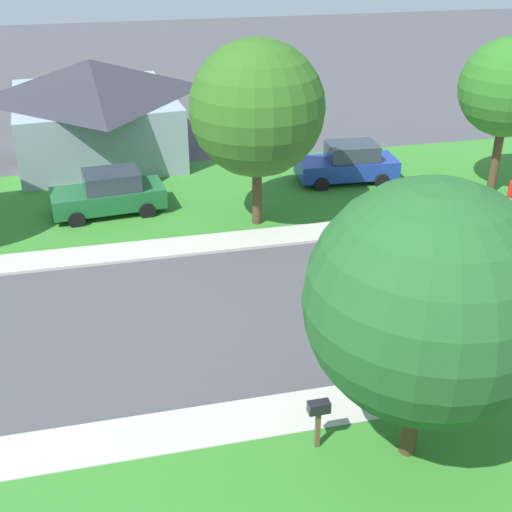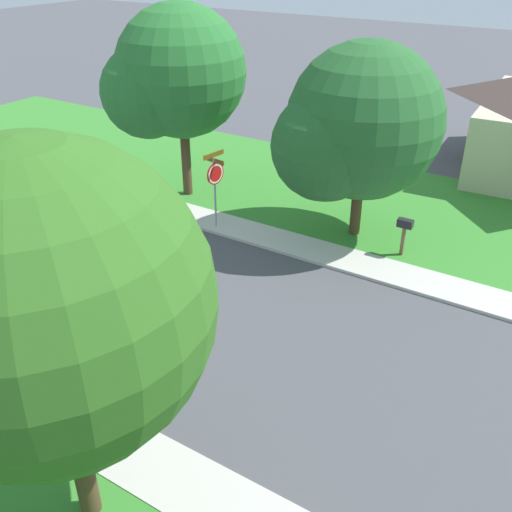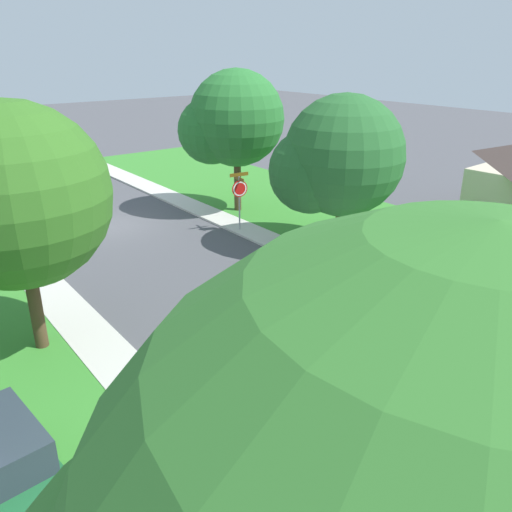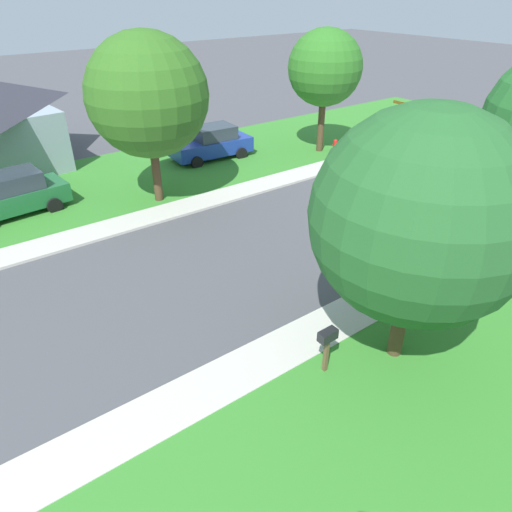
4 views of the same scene
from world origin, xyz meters
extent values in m
cube|color=beige|center=(4.70, 12.00, 0.05)|extent=(1.40, 56.00, 0.10)
cube|color=#38842D|center=(9.40, 12.00, 0.04)|extent=(8.00, 56.00, 0.08)
cube|color=beige|center=(-4.70, 12.00, 0.05)|extent=(1.40, 56.00, 0.10)
cube|color=#1E6033|center=(8.28, 14.57, 0.70)|extent=(2.22, 4.46, 0.76)
cube|color=#2D3842|center=(8.30, 14.37, 1.42)|extent=(1.80, 2.25, 0.68)
cylinder|color=black|center=(7.25, 15.81, 0.32)|extent=(0.30, 0.66, 0.64)
cylinder|color=black|center=(9.04, 15.98, 0.32)|extent=(0.30, 0.66, 0.64)
cylinder|color=black|center=(7.51, 13.15, 0.32)|extent=(0.30, 0.66, 0.64)
cylinder|color=black|center=(9.31, 13.33, 0.32)|extent=(0.30, 0.66, 0.64)
cube|color=#1E389E|center=(9.42, 4.33, 0.70)|extent=(2.06, 4.40, 0.76)
cube|color=#2D3842|center=(9.40, 4.13, 1.42)|extent=(1.73, 2.19, 0.68)
cylinder|color=black|center=(8.60, 5.71, 0.32)|extent=(0.28, 0.65, 0.64)
cylinder|color=black|center=(10.40, 5.60, 0.32)|extent=(0.28, 0.65, 0.64)
cylinder|color=black|center=(8.44, 3.05, 0.32)|extent=(0.28, 0.65, 0.64)
cylinder|color=black|center=(10.23, 2.94, 0.32)|extent=(0.28, 0.65, 0.64)
cylinder|color=#4C3823|center=(6.00, 9.14, 1.39)|extent=(0.36, 0.36, 2.79)
sphere|color=#32691F|center=(6.00, 9.14, 4.48)|extent=(4.82, 4.82, 4.82)
sphere|color=#32691F|center=(7.08, 8.42, 3.87)|extent=(3.38, 3.38, 3.38)
cylinder|color=#4C3823|center=(6.85, -1.22, 1.56)|extent=(0.36, 0.36, 3.11)
sphere|color=#2F7423|center=(6.85, -1.22, 4.47)|extent=(3.87, 3.87, 3.87)
sphere|color=#2F7423|center=(7.72, -1.80, 3.99)|extent=(2.71, 2.71, 2.71)
cylinder|color=#4C3823|center=(-6.50, 8.70, 1.12)|extent=(0.36, 0.36, 2.23)
sphere|color=#255F2A|center=(-6.50, 8.70, 3.94)|extent=(4.89, 4.89, 4.89)
sphere|color=#255F2A|center=(-5.40, 7.97, 3.33)|extent=(3.42, 3.42, 3.42)
cube|color=#93A3B2|center=(15.64, 14.81, 1.50)|extent=(8.93, 7.83, 3.00)
pyramid|color=#33333D|center=(15.64, 14.81, 3.80)|extent=(9.58, 8.47, 1.60)
cube|color=#51331E|center=(15.36, 18.42, 1.05)|extent=(1.00, 0.14, 2.10)
cylinder|color=red|center=(6.07, -1.65, 0.35)|extent=(0.22, 0.22, 0.70)
sphere|color=red|center=(6.07, -1.65, 0.72)|extent=(0.22, 0.22, 0.22)
cylinder|color=red|center=(6.21, -1.65, 0.45)|extent=(0.10, 0.08, 0.08)
cube|color=brown|center=(-5.90, 10.58, 0.53)|extent=(0.10, 0.10, 1.05)
cube|color=black|center=(-5.90, 10.58, 1.18)|extent=(0.24, 0.48, 0.26)
camera|label=1|loc=(-16.48, 14.46, 10.67)|focal=46.77mm
camera|label=2|loc=(10.14, 15.21, 9.01)|focal=40.40mm
camera|label=3|loc=(8.96, 22.96, 7.99)|focal=36.36mm
camera|label=4|loc=(-11.71, 17.00, 8.37)|focal=32.81mm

